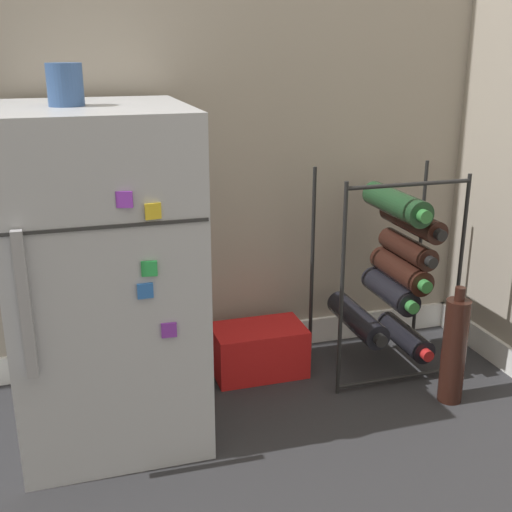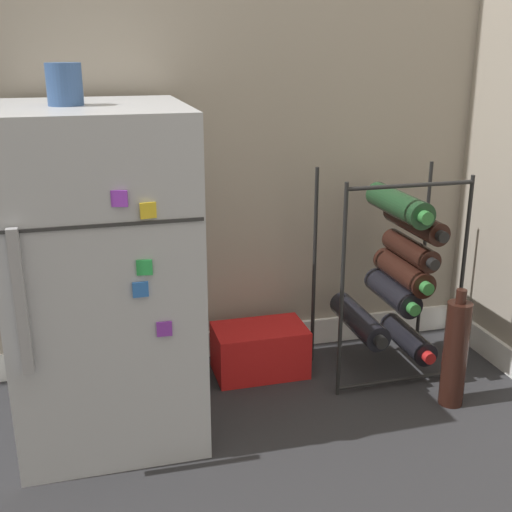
% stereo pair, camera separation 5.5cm
% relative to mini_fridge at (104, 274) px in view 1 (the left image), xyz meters
% --- Properties ---
extents(ground_plane, '(14.00, 14.00, 0.00)m').
position_rel_mini_fridge_xyz_m(ground_plane, '(0.24, -0.36, -0.44)').
color(ground_plane, '#28282B').
extents(mini_fridge, '(0.46, 0.56, 0.87)m').
position_rel_mini_fridge_xyz_m(mini_fridge, '(0.00, 0.00, 0.00)').
color(mini_fridge, '#B7BABF').
rests_on(mini_fridge, ground_plane).
extents(wine_rack, '(0.40, 0.33, 0.66)m').
position_rel_mini_fridge_xyz_m(wine_rack, '(0.89, 0.06, -0.10)').
color(wine_rack, black).
rests_on(wine_rack, ground_plane).
extents(soda_box, '(0.29, 0.18, 0.16)m').
position_rel_mini_fridge_xyz_m(soda_box, '(0.47, 0.14, -0.36)').
color(soda_box, red).
rests_on(soda_box, ground_plane).
extents(fridge_top_cup, '(0.08, 0.08, 0.10)m').
position_rel_mini_fridge_xyz_m(fridge_top_cup, '(-0.05, -0.02, 0.49)').
color(fridge_top_cup, '#335184').
rests_on(fridge_top_cup, mini_fridge).
extents(loose_bottle_floor, '(0.07, 0.07, 0.36)m').
position_rel_mini_fridge_xyz_m(loose_bottle_floor, '(0.97, -0.18, -0.27)').
color(loose_bottle_floor, black).
rests_on(loose_bottle_floor, ground_plane).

